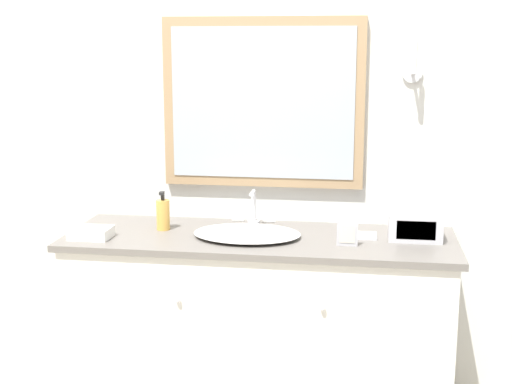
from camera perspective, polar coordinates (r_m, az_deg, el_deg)
The scene contains 8 objects.
wall_back at distance 3.42m, azimuth 1.07°, elevation 4.56°, with size 8.00×0.18×2.55m.
vanity_counter at distance 3.32m, azimuth 0.27°, elevation -10.74°, with size 1.74×0.60×0.87m.
sink_basin at distance 3.16m, azimuth -0.70°, elevation -3.27°, with size 0.48×0.40×0.18m.
soap_bottle at distance 3.30m, azimuth -7.45°, elevation -1.77°, with size 0.06×0.06×0.18m.
appliance_box at distance 3.18m, azimuth 12.62°, elevation -2.73°, with size 0.23×0.13×0.12m.
picture_frame at distance 3.04m, azimuth 7.31°, elevation -3.33°, with size 0.09×0.01×0.11m.
hand_towel_near_sink at distance 3.23m, azimuth -13.08°, elevation -3.21°, with size 0.18×0.13×0.05m.
metal_tray at distance 3.21m, azimuth 8.08°, elevation -3.45°, with size 0.17×0.12×0.01m.
Camera 1 is at (0.45, -2.71, 1.70)m, focal length 50.00 mm.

